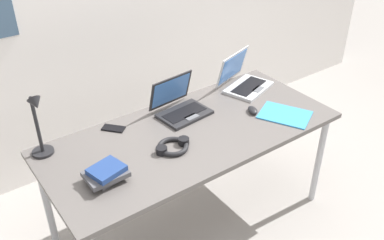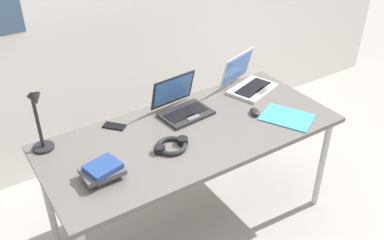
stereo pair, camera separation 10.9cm
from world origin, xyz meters
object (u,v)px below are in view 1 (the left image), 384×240
Objects in this scene: computer_mouse at (253,110)px; paper_folder_near_mouse at (285,115)px; cell_phone at (113,128)px; book_stack at (107,173)px; desk_lamp at (39,126)px; laptop_front_left at (244,81)px; headphones at (173,146)px; laptop_back_right at (180,107)px.

paper_folder_near_mouse is (0.14, -0.15, -0.01)m from computer_mouse.
cell_phone is 0.63× the size of book_stack.
laptop_front_left is (1.43, -0.03, -0.15)m from desk_lamp.
cell_phone is (-0.82, 0.35, -0.01)m from computer_mouse.
cell_phone is (-1.00, 0.05, -0.04)m from laptop_front_left.
laptop_front_left is 0.88m from headphones.
laptop_back_right is 0.67m from paper_folder_near_mouse.
computer_mouse is at bearing -64.14° from cell_phone.
paper_folder_near_mouse is (0.52, -0.42, -0.04)m from laptop_back_right.
paper_folder_near_mouse is (1.39, -0.47, -0.19)m from desk_lamp.
desk_lamp is at bearing 161.10° from paper_folder_near_mouse.
paper_folder_near_mouse is at bearing -8.70° from headphones.
paper_folder_near_mouse is (1.20, -0.09, -0.04)m from book_stack.
cell_phone is (0.43, 0.02, -0.19)m from desk_lamp.
computer_mouse is (-0.18, -0.30, -0.03)m from laptop_front_left.
desk_lamp is 1.48m from paper_folder_near_mouse.
laptop_front_left is 1.29m from book_stack.
laptop_back_right is (0.86, -0.06, -0.15)m from desk_lamp.
book_stack is at bearing -164.00° from laptop_front_left.
desk_lamp is at bearing 115.75° from book_stack.
laptop_back_right is at bearing 141.49° from paper_folder_near_mouse.
laptop_front_left is at bearing 16.00° from book_stack.
desk_lamp reaches higher than cell_phone.
laptop_front_left reaches higher than computer_mouse.
laptop_front_left reaches higher than headphones.
desk_lamp reaches higher than headphones.
laptop_front_left is 1.00m from cell_phone.
paper_folder_near_mouse is at bearing -95.35° from laptop_front_left.
laptop_front_left reaches higher than cell_phone.
laptop_back_right reaches higher than book_stack.
book_stack is (-1.24, -0.36, -0.00)m from laptop_front_left.
laptop_back_right reaches higher than computer_mouse.
headphones is at bearing -30.29° from desk_lamp.
desk_lamp is 0.98× the size of laptop_front_left.
desk_lamp is 1.44m from laptop_front_left.
laptop_back_right is at bearing -177.23° from laptop_front_left.
headphones is at bearing 4.30° from book_stack.
cell_phone is 0.64× the size of headphones.
laptop_front_left is 3.01× the size of cell_phone.
laptop_back_right is 1.59× the size of book_stack.
computer_mouse is 0.45× the size of headphones.
laptop_front_left reaches higher than book_stack.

